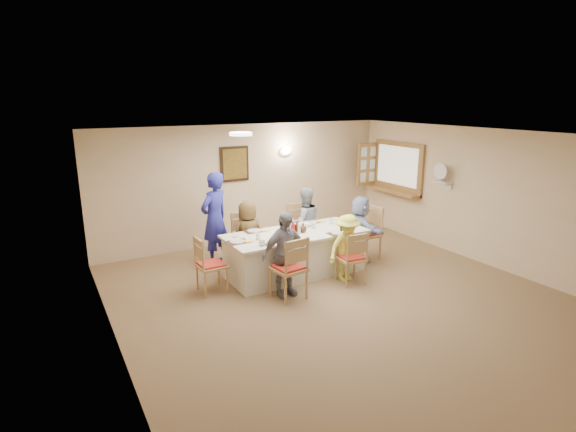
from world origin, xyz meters
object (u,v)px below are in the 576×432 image
chair_front_right (351,257)px  condiment_ketchup (293,227)px  diner_back_left (248,235)px  chair_back_left (245,240)px  chair_right_end (365,233)px  chair_front_left (288,267)px  diner_right_end (360,228)px  serving_hatch (398,168)px  chair_left_end (212,264)px  diner_back_right (305,223)px  caregiver (215,219)px  diner_front_right (347,248)px  dining_table (296,253)px  chair_back_right (301,230)px  desk_fan (442,175)px  diner_front_left (285,254)px

chair_front_right → condiment_ketchup: (-0.65, 0.82, 0.41)m
diner_back_left → condiment_ketchup: bearing=124.8°
chair_back_left → chair_right_end: chair_right_end is taller
chair_front_left → diner_right_end: (2.02, 0.80, 0.12)m
serving_hatch → chair_left_end: (-4.85, -1.09, -1.03)m
diner_back_right → diner_back_left: bearing=9.3°
diner_back_right → condiment_ketchup: 0.94m
serving_hatch → caregiver: bearing=179.2°
diner_back_left → diner_front_right: size_ratio=1.08×
serving_hatch → chair_right_end: 2.28m
dining_table → condiment_ketchup: bearing=157.9°
diner_back_right → chair_front_right: bearing=99.3°
chair_front_left → diner_back_right: diner_back_right is taller
chair_right_end → caregiver: bearing=-109.7°
serving_hatch → chair_back_right: (-2.70, -0.29, -0.99)m
diner_back_right → chair_left_end: bearing=26.9°
chair_front_right → desk_fan: bearing=-161.2°
dining_table → chair_left_end: bearing=180.0°
chair_back_right → chair_front_left: bearing=-122.6°
desk_fan → diner_back_right: (-2.59, 0.94, -0.86)m
chair_left_end → chair_right_end: chair_right_end is taller
chair_back_right → dining_table: bearing=-122.6°
serving_hatch → chair_front_left: 4.45m
diner_front_right → caregiver: bearing=127.2°
chair_back_right → diner_back_left: 1.21m
desk_fan → diner_front_left: bearing=-173.7°
chair_front_right → diner_front_left: diner_front_left is taller
dining_table → chair_right_end: (1.55, 0.00, 0.14)m
dining_table → chair_right_end: 1.56m
chair_front_right → condiment_ketchup: 1.12m
chair_left_end → serving_hatch: bearing=-78.7°
diner_back_left → diner_right_end: size_ratio=1.00×
serving_hatch → diner_front_left: size_ratio=1.11×
serving_hatch → chair_right_end: bearing=-148.2°
diner_back_right → diner_front_right: diner_back_right is taller
desk_fan → caregiver: bearing=161.6°
chair_front_left → chair_front_right: size_ratio=1.11×
condiment_ketchup → caregiver: bearing=131.6°
chair_back_right → diner_back_left: (-1.20, -0.12, 0.12)m
serving_hatch → condiment_ketchup: size_ratio=7.27×
diner_back_left → caregiver: bearing=-51.4°
chair_right_end → caregiver: 2.86m
diner_front_right → caregiver: 2.48m
diner_back_right → diner_front_right: bearing=99.3°
desk_fan → diner_back_left: 4.02m
chair_right_end → desk_fan: bearing=85.0°
chair_front_left → chair_front_right: (1.20, 0.00, -0.05)m
chair_back_right → chair_back_left: bearing=-175.7°
diner_right_end → desk_fan: bearing=-89.3°
diner_front_right → condiment_ketchup: (-0.65, 0.70, 0.29)m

